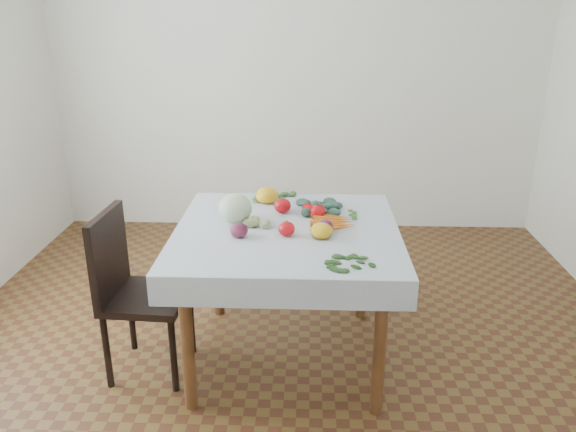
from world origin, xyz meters
The scene contains 19 objects.
ground centered at (0.00, 0.00, 0.00)m, with size 4.00×4.00×0.00m, color brown.
back_wall centered at (0.00, 2.00, 1.35)m, with size 4.00×0.04×2.70m, color white.
table centered at (0.00, 0.00, 0.65)m, with size 1.00×1.00×0.75m.
tablecloth centered at (0.00, 0.00, 0.75)m, with size 1.12×1.12×0.01m, color white.
chair centered at (-0.78, -0.14, 0.50)m, with size 0.42×0.42×0.87m.
cabbage centered at (-0.27, 0.07, 0.83)m, with size 0.17×0.17×0.15m, color #DAF2CB.
tomato_a centered at (0.11, 0.22, 0.79)m, with size 0.07×0.07×0.06m, color red.
tomato_b centered at (-0.03, 0.23, 0.80)m, with size 0.09×0.09×0.08m, color red.
tomato_c centered at (0.16, 0.16, 0.79)m, with size 0.08×0.08×0.07m, color red.
tomato_d centered at (0.00, -0.10, 0.79)m, with size 0.08×0.08×0.07m, color red.
heirloom_back centered at (-0.13, 0.39, 0.80)m, with size 0.13×0.13×0.09m, color yellow.
heirloom_front centered at (0.17, -0.12, 0.79)m, with size 0.11×0.11×0.08m, color yellow.
onion_a centered at (-0.23, -0.13, 0.79)m, with size 0.09×0.09×0.07m, color #591935.
onion_b centered at (0.19, -0.03, 0.79)m, with size 0.07×0.07×0.06m, color #591935.
tomatillo_cluster centered at (-0.16, 0.02, 0.78)m, with size 0.14×0.10×0.04m.
carrot_bunch centered at (0.23, 0.06, 0.77)m, with size 0.22×0.25×0.03m.
kale_bunch centered at (0.17, 0.26, 0.78)m, with size 0.31×0.23×0.04m.
basil_bunch centered at (0.28, -0.41, 0.76)m, with size 0.23×0.17×0.01m.
dill_bunch centered at (-0.09, 0.46, 0.77)m, with size 0.22×0.16×0.02m.
Camera 1 is at (0.11, -2.63, 1.80)m, focal length 35.00 mm.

